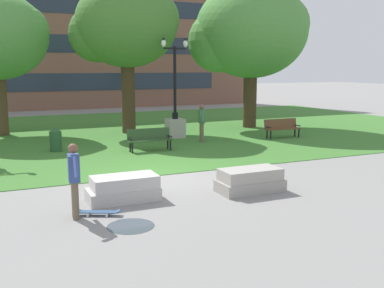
# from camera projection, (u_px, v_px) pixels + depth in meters

# --- Properties ---
(ground_plane) EXTENTS (140.00, 140.00, 0.00)m
(ground_plane) POSITION_uv_depth(u_px,v_px,m) (157.00, 176.00, 14.06)
(ground_plane) COLOR gray
(grass_lawn) EXTENTS (40.00, 20.00, 0.02)m
(grass_lawn) POSITION_uv_depth(u_px,v_px,m) (92.00, 133.00, 23.07)
(grass_lawn) COLOR #3D752D
(grass_lawn) RESTS_ON ground
(concrete_block_center) EXTENTS (1.80, 0.90, 0.64)m
(concrete_block_center) POSITION_uv_depth(u_px,v_px,m) (124.00, 189.00, 11.46)
(concrete_block_center) COLOR #BCB7B2
(concrete_block_center) RESTS_ON ground
(concrete_block_left) EXTENTS (1.80, 0.90, 0.64)m
(concrete_block_left) POSITION_uv_depth(u_px,v_px,m) (250.00, 181.00, 12.27)
(concrete_block_left) COLOR #9E9991
(concrete_block_left) RESTS_ON ground
(person_skateboarder) EXTENTS (0.28, 1.40, 1.71)m
(person_skateboarder) POSITION_uv_depth(u_px,v_px,m) (74.00, 176.00, 9.98)
(person_skateboarder) COLOR brown
(person_skateboarder) RESTS_ON ground
(skateboard) EXTENTS (1.01, 0.62, 0.14)m
(skateboard) POSITION_uv_depth(u_px,v_px,m) (98.00, 212.00, 10.30)
(skateboard) COLOR #2D4C75
(skateboard) RESTS_ON ground
(puddle) EXTENTS (1.03, 1.03, 0.01)m
(puddle) POSITION_uv_depth(u_px,v_px,m) (131.00, 226.00, 9.62)
(puddle) COLOR #47515B
(puddle) RESTS_ON ground
(park_bench_near_right) EXTENTS (1.81, 0.55, 0.90)m
(park_bench_near_right) POSITION_uv_depth(u_px,v_px,m) (150.00, 138.00, 18.15)
(park_bench_near_right) COLOR #284723
(park_bench_near_right) RESTS_ON grass_lawn
(park_bench_far_left) EXTENTS (1.81, 0.55, 0.90)m
(park_bench_far_left) POSITION_uv_depth(u_px,v_px,m) (282.00, 127.00, 21.52)
(park_bench_far_left) COLOR brown
(park_bench_far_left) RESTS_ON grass_lawn
(lamp_post_left) EXTENTS (1.32, 0.80, 4.71)m
(lamp_post_left) POSITION_uv_depth(u_px,v_px,m) (175.00, 117.00, 21.55)
(lamp_post_left) COLOR #ADA89E
(lamp_post_left) RESTS_ON grass_lawn
(tree_far_left) EXTENTS (6.46, 6.15, 7.97)m
(tree_far_left) POSITION_uv_depth(u_px,v_px,m) (250.00, 32.00, 24.58)
(tree_far_left) COLOR #42301E
(tree_far_left) RESTS_ON grass_lawn
(tree_far_right) EXTENTS (5.35, 5.10, 7.66)m
(tree_far_right) POSITION_uv_depth(u_px,v_px,m) (125.00, 26.00, 22.38)
(tree_far_right) COLOR #42301E
(tree_far_right) RESTS_ON grass_lawn
(trash_bin) EXTENTS (0.49, 0.49, 0.96)m
(trash_bin) POSITION_uv_depth(u_px,v_px,m) (56.00, 139.00, 18.03)
(trash_bin) COLOR #234C28
(trash_bin) RESTS_ON grass_lawn
(person_bystander_far_lawn) EXTENTS (0.32, 0.62, 1.71)m
(person_bystander_far_lawn) POSITION_uv_depth(u_px,v_px,m) (202.00, 121.00, 20.24)
(person_bystander_far_lawn) COLOR brown
(person_bystander_far_lawn) RESTS_ON grass_lawn
(building_facade_distant) EXTENTS (29.02, 1.03, 13.69)m
(building_facade_distant) POSITION_uv_depth(u_px,v_px,m) (88.00, 24.00, 36.13)
(building_facade_distant) COLOR brown
(building_facade_distant) RESTS_ON ground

